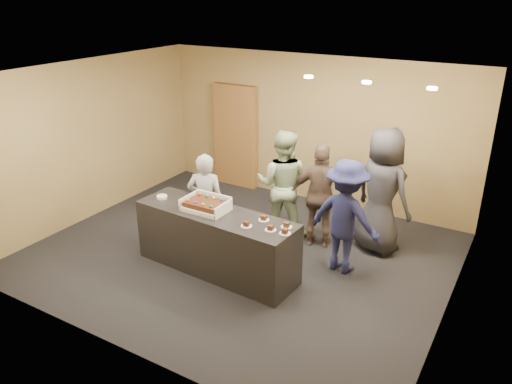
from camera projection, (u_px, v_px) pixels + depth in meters
room at (239, 171)px, 7.11m from camera, size 6.04×6.00×2.70m
serving_counter at (216, 241)px, 7.04m from camera, size 2.44×0.85×0.90m
storage_cabinet at (236, 136)px, 9.91m from camera, size 0.93×0.15×2.04m
cake_box at (207, 207)px, 6.94m from camera, size 0.62×0.43×0.18m
sheet_cake at (206, 204)px, 6.90m from camera, size 0.53×0.36×0.11m
plate_stack at (162, 197)px, 7.32m from camera, size 0.16×0.16×0.04m
slice_a at (246, 225)px, 6.46m from camera, size 0.15×0.15×0.07m
slice_b at (264, 219)px, 6.63m from camera, size 0.15×0.15×0.07m
slice_c at (271, 229)px, 6.36m from camera, size 0.15×0.15×0.07m
slice_d at (287, 226)px, 6.44m from camera, size 0.15×0.15×0.07m
slice_e at (285, 232)px, 6.27m from camera, size 0.15×0.15×0.07m
person_server_grey at (206, 203)px, 7.50m from camera, size 0.66×0.55×1.54m
person_sage_man at (283, 184)px, 7.89m from camera, size 0.99×0.86×1.76m
person_navy_man at (346, 217)px, 6.91m from camera, size 1.15×0.76×1.65m
person_brown_extra at (321, 196)px, 7.59m from camera, size 1.04×0.66×1.65m
person_dark_suit at (382, 191)px, 7.41m from camera, size 1.11×0.93×1.94m
ceiling_spotlights at (367, 82)px, 6.25m from camera, size 1.72×0.12×0.03m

